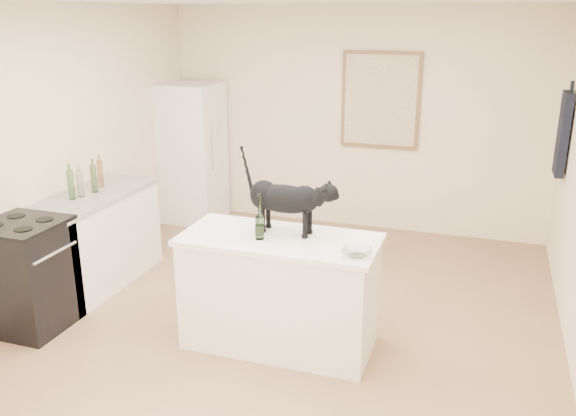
{
  "coord_description": "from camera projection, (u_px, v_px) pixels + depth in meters",
  "views": [
    {
      "loc": [
        1.51,
        -4.2,
        2.51
      ],
      "look_at": [
        0.15,
        -0.15,
        1.12
      ],
      "focal_mm": 37.61,
      "sensor_mm": 36.0,
      "label": 1
    }
  ],
  "objects": [
    {
      "name": "black_cat",
      "position": [
        285.0,
        203.0,
        4.55
      ],
      "size": [
        0.7,
        0.25,
        0.48
      ],
      "primitive_type": null,
      "rotation": [
        0.0,
        0.0,
        -0.06
      ],
      "color": "black",
      "rests_on": "island_top"
    },
    {
      "name": "wall_back",
      "position": [
        355.0,
        120.0,
        7.09
      ],
      "size": [
        4.5,
        0.0,
        4.5
      ],
      "primitive_type": "plane",
      "rotation": [
        1.57,
        0.0,
        0.0
      ],
      "color": "#F5E2BE",
      "rests_on": "ground"
    },
    {
      "name": "floor",
      "position": [
        277.0,
        329.0,
        5.02
      ],
      "size": [
        5.5,
        5.5,
        0.0
      ],
      "primitive_type": "plane",
      "color": "#9A7252",
      "rests_on": "ground"
    },
    {
      "name": "counter_bottle_cluster",
      "position": [
        86.0,
        180.0,
        5.57
      ],
      "size": [
        0.12,
        0.47,
        0.27
      ],
      "color": "#929B8F",
      "rests_on": "left_countertop"
    },
    {
      "name": "wall_left",
      "position": [
        35.0,
        157.0,
        5.3
      ],
      "size": [
        0.0,
        5.5,
        5.5
      ],
      "primitive_type": "plane",
      "rotation": [
        1.57,
        0.0,
        1.57
      ],
      "color": "#F5E2BE",
      "rests_on": "ground"
    },
    {
      "name": "stove",
      "position": [
        28.0,
        277.0,
        4.93
      ],
      "size": [
        0.6,
        0.6,
        0.9
      ],
      "primitive_type": "cube",
      "color": "black",
      "rests_on": "floor"
    },
    {
      "name": "island_top",
      "position": [
        280.0,
        240.0,
        4.53
      ],
      "size": [
        1.5,
        0.7,
        0.04
      ],
      "primitive_type": "cube",
      "color": "white",
      "rests_on": "island_base"
    },
    {
      "name": "left_cabinets",
      "position": [
        95.0,
        241.0,
        5.75
      ],
      "size": [
        0.6,
        1.4,
        0.86
      ],
      "primitive_type": "cube",
      "color": "white",
      "rests_on": "floor"
    },
    {
      "name": "artwork_canvas",
      "position": [
        380.0,
        101.0,
        6.88
      ],
      "size": [
        0.82,
        0.0,
        1.02
      ],
      "primitive_type": "cube",
      "color": "beige",
      "rests_on": "wall_back"
    },
    {
      "name": "fridge_paper",
      "position": [
        217.0,
        128.0,
        7.28
      ],
      "size": [
        0.04,
        0.15,
        0.19
      ],
      "primitive_type": "cube",
      "rotation": [
        0.0,
        0.0,
        -0.27
      ],
      "color": "beige",
      "rests_on": "fridge"
    },
    {
      "name": "wall_front",
      "position": [
        14.0,
        370.0,
        2.14
      ],
      "size": [
        4.5,
        0.0,
        4.5
      ],
      "primitive_type": "plane",
      "rotation": [
        -1.57,
        0.0,
        0.0
      ],
      "color": "#F5E2BE",
      "rests_on": "ground"
    },
    {
      "name": "island_base",
      "position": [
        280.0,
        294.0,
        4.67
      ],
      "size": [
        1.44,
        0.67,
        0.86
      ],
      "primitive_type": "cube",
      "color": "white",
      "rests_on": "floor"
    },
    {
      "name": "hanging_garment",
      "position": [
        563.0,
        134.0,
        5.77
      ],
      "size": [
        0.08,
        0.34,
        0.8
      ],
      "primitive_type": "cube",
      "color": "black",
      "rests_on": "wall_right"
    },
    {
      "name": "wine_bottle",
      "position": [
        259.0,
        220.0,
        4.44
      ],
      "size": [
        0.08,
        0.08,
        0.31
      ],
      "primitive_type": "cylinder",
      "rotation": [
        0.0,
        0.0,
        -0.23
      ],
      "color": "#2A5522",
      "rests_on": "island_top"
    },
    {
      "name": "left_countertop",
      "position": [
        90.0,
        196.0,
        5.61
      ],
      "size": [
        0.62,
        1.44,
        0.04
      ],
      "primitive_type": "cube",
      "color": "gray",
      "rests_on": "left_cabinets"
    },
    {
      "name": "fridge",
      "position": [
        192.0,
        153.0,
        7.46
      ],
      "size": [
        0.68,
        0.68,
        1.7
      ],
      "primitive_type": "cube",
      "color": "white",
      "rests_on": "floor"
    },
    {
      "name": "glass_bowl",
      "position": [
        357.0,
        252.0,
        4.17
      ],
      "size": [
        0.23,
        0.23,
        0.05
      ],
      "primitive_type": "imported",
      "rotation": [
        0.0,
        0.0,
        0.07
      ],
      "color": "silver",
      "rests_on": "island_top"
    },
    {
      "name": "artwork_frame",
      "position": [
        380.0,
        100.0,
        6.9
      ],
      "size": [
        0.9,
        0.03,
        1.1
      ],
      "primitive_type": "cube",
      "color": "brown",
      "rests_on": "wall_back"
    }
  ]
}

